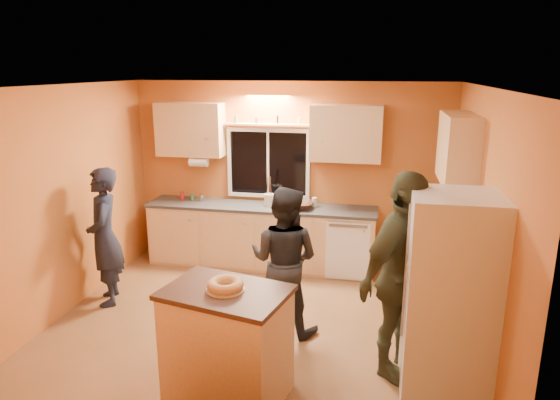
% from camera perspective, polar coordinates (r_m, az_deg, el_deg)
% --- Properties ---
extents(ground, '(4.50, 4.50, 0.00)m').
position_cam_1_polar(ground, '(5.74, -2.72, -14.05)').
color(ground, brown).
rests_on(ground, ground).
extents(room_shell, '(4.54, 4.04, 2.61)m').
position_cam_1_polar(room_shell, '(5.52, -0.68, 2.78)').
color(room_shell, '#C36932').
rests_on(room_shell, ground).
extents(back_counter, '(4.23, 0.62, 0.90)m').
position_cam_1_polar(back_counter, '(7.08, 0.68, -4.28)').
color(back_counter, tan).
rests_on(back_counter, ground).
extents(right_counter, '(0.62, 1.84, 0.90)m').
position_cam_1_polar(right_counter, '(5.89, 17.47, -9.09)').
color(right_counter, tan).
rests_on(right_counter, ground).
extents(refrigerator, '(0.72, 0.70, 1.80)m').
position_cam_1_polar(refrigerator, '(4.53, 18.76, -10.48)').
color(refrigerator, silver).
rests_on(refrigerator, ground).
extents(island, '(1.15, 0.91, 0.99)m').
position_cam_1_polar(island, '(4.47, -6.07, -15.86)').
color(island, tan).
rests_on(island, ground).
extents(bundt_pastry, '(0.31, 0.31, 0.09)m').
position_cam_1_polar(bundt_pastry, '(4.22, -6.27, -9.63)').
color(bundt_pastry, tan).
rests_on(bundt_pastry, island).
extents(person_left, '(0.63, 0.72, 1.66)m').
position_cam_1_polar(person_left, '(6.29, -19.41, -4.00)').
color(person_left, black).
rests_on(person_left, ground).
extents(person_center, '(0.89, 0.75, 1.60)m').
position_cam_1_polar(person_center, '(5.32, 0.48, -6.89)').
color(person_center, black).
rests_on(person_center, ground).
extents(person_right, '(1.04, 1.20, 1.93)m').
position_cam_1_polar(person_right, '(4.64, 13.71, -8.53)').
color(person_right, '#3B3E27').
rests_on(person_right, ground).
extents(mixing_bowl, '(0.40, 0.40, 0.09)m').
position_cam_1_polar(mixing_bowl, '(6.85, 2.12, -0.59)').
color(mixing_bowl, '#321910').
rests_on(mixing_bowl, back_counter).
extents(utensil_crock, '(0.14, 0.14, 0.17)m').
position_cam_1_polar(utensil_crock, '(6.97, -1.25, 0.01)').
color(utensil_crock, beige).
rests_on(utensil_crock, back_counter).
extents(potted_plant, '(0.30, 0.27, 0.28)m').
position_cam_1_polar(potted_plant, '(5.00, 19.15, -6.30)').
color(potted_plant, gray).
rests_on(potted_plant, right_counter).
extents(red_box, '(0.18, 0.15, 0.07)m').
position_cam_1_polar(red_box, '(5.80, 17.27, -4.33)').
color(red_box, '#AE1A1D').
rests_on(red_box, right_counter).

